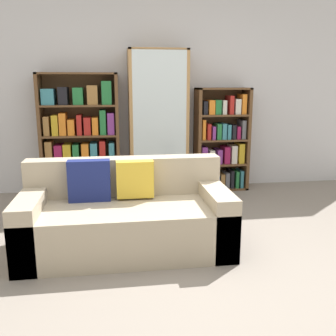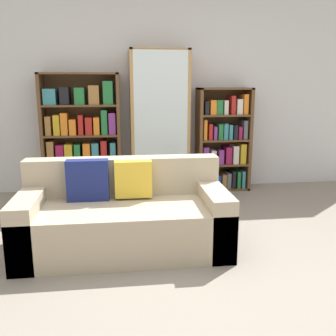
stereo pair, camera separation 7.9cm
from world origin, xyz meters
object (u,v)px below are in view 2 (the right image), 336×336
at_px(couch, 124,217).
at_px(bookshelf_left, 82,138).
at_px(display_cabinet, 159,123).
at_px(wine_bottle, 215,187).
at_px(bookshelf_right, 223,142).

bearing_deg(couch, bookshelf_left, 106.18).
distance_m(display_cabinet, wine_bottle, 1.08).
bearing_deg(bookshelf_right, wine_bottle, -115.97).
bearing_deg(couch, wine_bottle, 48.42).
xyz_separation_m(display_cabinet, wine_bottle, (0.64, -0.44, -0.76)).
height_order(couch, bookshelf_right, bookshelf_right).
xyz_separation_m(couch, wine_bottle, (1.13, 1.27, -0.12)).
bearing_deg(bookshelf_right, display_cabinet, -178.92).
distance_m(bookshelf_right, wine_bottle, 0.71).
bearing_deg(wine_bottle, couch, -131.58).
height_order(couch, display_cabinet, display_cabinet).
relative_size(bookshelf_left, bookshelf_right, 1.13).
relative_size(bookshelf_left, wine_bottle, 4.09).
bearing_deg(display_cabinet, bookshelf_right, 1.08).
xyz_separation_m(couch, display_cabinet, (0.49, 1.71, 0.63)).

